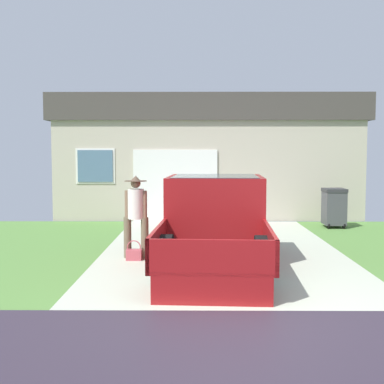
{
  "coord_description": "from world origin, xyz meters",
  "views": [
    {
      "loc": [
        -0.57,
        -6.81,
        2.18
      ],
      "look_at": [
        -0.65,
        3.64,
        1.36
      ],
      "focal_mm": 47.17,
      "sensor_mm": 36.0,
      "label": 1
    }
  ],
  "objects_px": {
    "pickup_truck": "(215,223)",
    "house_with_garage": "(207,156)",
    "wheeled_trash_bin": "(334,206)",
    "handbag": "(134,254)",
    "person_with_hat": "(136,212)"
  },
  "relations": [
    {
      "from": "pickup_truck",
      "to": "house_with_garage",
      "type": "bearing_deg",
      "value": 92.97
    },
    {
      "from": "house_with_garage",
      "to": "wheeled_trash_bin",
      "type": "relative_size",
      "value": 9.05
    },
    {
      "from": "pickup_truck",
      "to": "handbag",
      "type": "bearing_deg",
      "value": -177.75
    },
    {
      "from": "handbag",
      "to": "wheeled_trash_bin",
      "type": "xyz_separation_m",
      "value": [
        5.27,
        4.49,
        0.49
      ]
    },
    {
      "from": "house_with_garage",
      "to": "person_with_hat",
      "type": "bearing_deg",
      "value": -101.03
    },
    {
      "from": "pickup_truck",
      "to": "person_with_hat",
      "type": "bearing_deg",
      "value": 175.74
    },
    {
      "from": "person_with_hat",
      "to": "handbag",
      "type": "xyz_separation_m",
      "value": [
        -0.03,
        -0.18,
        -0.83
      ]
    },
    {
      "from": "person_with_hat",
      "to": "handbag",
      "type": "relative_size",
      "value": 4.24
    },
    {
      "from": "person_with_hat",
      "to": "wheeled_trash_bin",
      "type": "xyz_separation_m",
      "value": [
        5.24,
        4.31,
        -0.34
      ]
    },
    {
      "from": "pickup_truck",
      "to": "person_with_hat",
      "type": "height_order",
      "value": "person_with_hat"
    },
    {
      "from": "pickup_truck",
      "to": "wheeled_trash_bin",
      "type": "bearing_deg",
      "value": 54.3
    },
    {
      "from": "house_with_garage",
      "to": "wheeled_trash_bin",
      "type": "height_order",
      "value": "house_with_garage"
    },
    {
      "from": "handbag",
      "to": "wheeled_trash_bin",
      "type": "height_order",
      "value": "wheeled_trash_bin"
    },
    {
      "from": "pickup_truck",
      "to": "wheeled_trash_bin",
      "type": "height_order",
      "value": "pickup_truck"
    },
    {
      "from": "handbag",
      "to": "house_with_garage",
      "type": "height_order",
      "value": "house_with_garage"
    }
  ]
}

